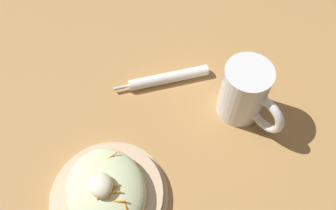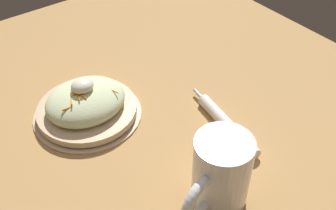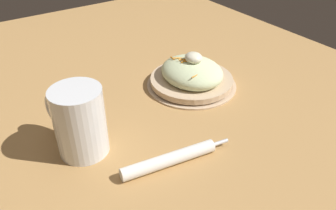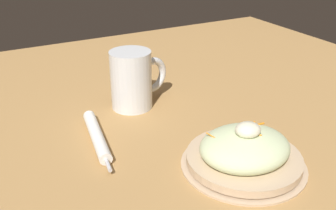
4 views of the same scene
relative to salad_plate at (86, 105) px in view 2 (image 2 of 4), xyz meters
The scene contains 4 objects.
ground_plane 0.22m from the salad_plate, 103.28° to the right, with size 1.43×1.43×0.00m, color #B2844C.
salad_plate is the anchor object (origin of this frame).
beer_mug 0.34m from the salad_plate, 77.05° to the right, with size 0.16×0.10×0.14m.
napkin_roll 0.30m from the salad_plate, 45.45° to the right, with size 0.05×0.22×0.03m.
Camera 2 is at (-0.20, -0.41, 0.60)m, focal length 43.65 mm.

